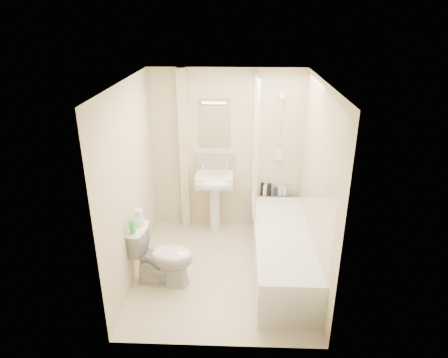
{
  "coord_description": "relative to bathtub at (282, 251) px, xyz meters",
  "views": [
    {
      "loc": [
        0.19,
        -4.28,
        3.09
      ],
      "look_at": [
        0.0,
        0.2,
        1.21
      ],
      "focal_mm": 32.0,
      "sensor_mm": 36.0,
      "label": 1
    }
  ],
  "objects": [
    {
      "name": "mirror",
      "position": [
        -0.92,
        1.19,
        1.29
      ],
      "size": [
        0.46,
        0.01,
        0.6
      ],
      "primitive_type": "cube",
      "color": "white",
      "rests_on": "wall_back"
    },
    {
      "name": "strip_light",
      "position": [
        -0.92,
        1.17,
        1.66
      ],
      "size": [
        0.42,
        0.07,
        0.07
      ],
      "primitive_type": "cube",
      "color": "silver",
      "rests_on": "wall_back"
    },
    {
      "name": "bottle_black_a",
      "position": [
        -0.21,
        1.11,
        0.36
      ],
      "size": [
        0.06,
        0.06,
        0.2
      ],
      "primitive_type": "cylinder",
      "color": "black",
      "rests_on": "bathtub"
    },
    {
      "name": "shower_screen",
      "position": [
        -0.35,
        0.75,
        1.16
      ],
      "size": [
        0.04,
        0.92,
        1.8
      ],
      "color": "white",
      "rests_on": "bathtub"
    },
    {
      "name": "tile_right",
      "position": [
        0.34,
        0.0,
        1.14
      ],
      "size": [
        0.01,
        2.1,
        1.75
      ],
      "primitive_type": "cube",
      "color": "beige",
      "rests_on": "wall_right"
    },
    {
      "name": "bottle_white_a",
      "position": [
        -0.18,
        1.11,
        0.34
      ],
      "size": [
        0.06,
        0.06,
        0.16
      ],
      "primitive_type": "cylinder",
      "color": "white",
      "rests_on": "bathtub"
    },
    {
      "name": "toilet_roll_lower",
      "position": [
        -1.74,
        -0.23,
        0.51
      ],
      "size": [
        0.12,
        0.12,
        0.09
      ],
      "primitive_type": "cylinder",
      "color": "white",
      "rests_on": "toilet"
    },
    {
      "name": "green_bottle",
      "position": [
        -1.77,
        -0.41,
        0.54
      ],
      "size": [
        0.07,
        0.07,
        0.16
      ],
      "primitive_type": "cylinder",
      "color": "green",
      "rests_on": "toilet"
    },
    {
      "name": "floor",
      "position": [
        -0.75,
        -0.05,
        -0.29
      ],
      "size": [
        2.5,
        2.5,
        0.0
      ],
      "primitive_type": "plane",
      "color": "beige",
      "rests_on": "ground"
    },
    {
      "name": "splashback",
      "position": [
        -0.92,
        1.19,
        0.74
      ],
      "size": [
        0.6,
        0.02,
        0.3
      ],
      "primitive_type": "cube",
      "color": "beige",
      "rests_on": "wall_back"
    },
    {
      "name": "bottle_black_b",
      "position": [
        -0.11,
        1.11,
        0.35
      ],
      "size": [
        0.06,
        0.06,
        0.18
      ],
      "primitive_type": "cylinder",
      "color": "black",
      "rests_on": "bathtub"
    },
    {
      "name": "toilet",
      "position": [
        -1.47,
        -0.29,
        0.09
      ],
      "size": [
        0.57,
        0.82,
        0.75
      ],
      "primitive_type": "imported",
      "rotation": [
        0.0,
        0.0,
        1.47
      ],
      "color": "white",
      "rests_on": "ground"
    },
    {
      "name": "bottle_blue",
      "position": [
        -0.02,
        1.11,
        0.33
      ],
      "size": [
        0.05,
        0.05,
        0.13
      ],
      "primitive_type": "cylinder",
      "color": "navy",
      "rests_on": "bathtub"
    },
    {
      "name": "bathtub",
      "position": [
        0.0,
        0.0,
        0.0
      ],
      "size": [
        0.7,
        2.1,
        0.55
      ],
      "color": "white",
      "rests_on": "ground"
    },
    {
      "name": "shower_fixture",
      "position": [
        -0.0,
        1.15,
        1.26
      ],
      "size": [
        0.1,
        0.16,
        0.99
      ],
      "color": "white",
      "rests_on": "wall_back"
    },
    {
      "name": "ceiling",
      "position": [
        -0.75,
        -0.05,
        2.11
      ],
      "size": [
        2.2,
        2.5,
        0.02
      ],
      "primitive_type": "cube",
      "color": "white",
      "rests_on": "wall_back"
    },
    {
      "name": "wall_left",
      "position": [
        -1.85,
        -0.05,
        0.91
      ],
      "size": [
        0.02,
        2.5,
        2.4
      ],
      "primitive_type": "cube",
      "color": "beige",
      "rests_on": "ground"
    },
    {
      "name": "pipe_boxing",
      "position": [
        -1.37,
        1.14,
        0.91
      ],
      "size": [
        0.12,
        0.12,
        2.4
      ],
      "primitive_type": "cube",
      "color": "beige",
      "rests_on": "ground"
    },
    {
      "name": "wall_back",
      "position": [
        -0.75,
        1.2,
        0.91
      ],
      "size": [
        2.2,
        0.02,
        2.4
      ],
      "primitive_type": "cube",
      "color": "beige",
      "rests_on": "ground"
    },
    {
      "name": "bottle_white_b",
      "position": [
        0.12,
        1.11,
        0.33
      ],
      "size": [
        0.06,
        0.06,
        0.13
      ],
      "primitive_type": "cylinder",
      "color": "silver",
      "rests_on": "bathtub"
    },
    {
      "name": "wall_right",
      "position": [
        0.35,
        -0.05,
        0.91
      ],
      "size": [
        0.02,
        2.5,
        2.4
      ],
      "primitive_type": "cube",
      "color": "beige",
      "rests_on": "ground"
    },
    {
      "name": "toilet_roll_upper",
      "position": [
        -1.74,
        -0.2,
        0.61
      ],
      "size": [
        0.1,
        0.1,
        0.1
      ],
      "primitive_type": "cylinder",
      "color": "white",
      "rests_on": "toilet_roll_lower"
    },
    {
      "name": "pedestal_sink",
      "position": [
        -0.92,
        0.97,
        0.44
      ],
      "size": [
        0.54,
        0.49,
        1.04
      ],
      "color": "white",
      "rests_on": "ground"
    },
    {
      "name": "bottle_green",
      "position": [
        0.18,
        1.11,
        0.31
      ],
      "size": [
        0.06,
        0.06,
        0.09
      ],
      "primitive_type": "cylinder",
      "color": "green",
      "rests_on": "bathtub"
    },
    {
      "name": "bottle_cream",
      "position": [
        0.06,
        1.11,
        0.34
      ],
      "size": [
        0.07,
        0.07,
        0.15
      ],
      "primitive_type": "cylinder",
      "color": "beige",
      "rests_on": "bathtub"
    },
    {
      "name": "tile_back",
      "position": [
        0.0,
        1.19,
        1.14
      ],
      "size": [
        0.7,
        0.01,
        1.75
      ],
      "primitive_type": "cube",
      "color": "beige",
      "rests_on": "wall_back"
    }
  ]
}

